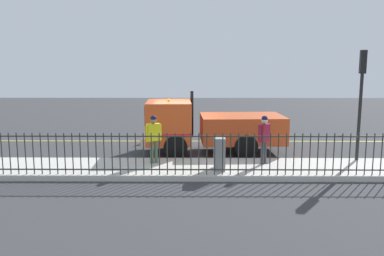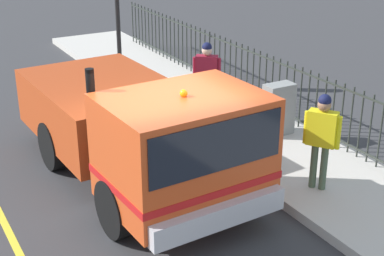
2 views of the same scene
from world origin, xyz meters
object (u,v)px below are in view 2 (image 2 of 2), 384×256
object	(u,v)px
pedestrian_distant	(207,72)
utility_cabinet	(278,109)
worker_standing	(322,132)
work_truck	(143,128)

from	to	relation	value
pedestrian_distant	utility_cabinet	bearing A→B (deg)	155.10
worker_standing	pedestrian_distant	distance (m)	4.00
work_truck	pedestrian_distant	bearing A→B (deg)	-142.86
worker_standing	pedestrian_distant	size ratio (longest dim) A/B	1.00
work_truck	utility_cabinet	xyz separation A→B (m)	(3.46, 0.55, -0.47)
worker_standing	utility_cabinet	world-z (taller)	worker_standing
work_truck	utility_cabinet	bearing A→B (deg)	-173.70
worker_standing	pedestrian_distant	xyz separation A→B (m)	(0.09, 4.00, 0.00)
work_truck	pedestrian_distant	size ratio (longest dim) A/B	3.42
work_truck	worker_standing	size ratio (longest dim) A/B	3.43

